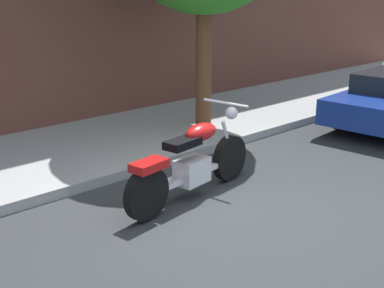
{
  "coord_description": "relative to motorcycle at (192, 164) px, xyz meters",
  "views": [
    {
      "loc": [
        -4.12,
        -4.11,
        2.61
      ],
      "look_at": [
        0.0,
        0.35,
        0.72
      ],
      "focal_mm": 48.31,
      "sensor_mm": 36.0,
      "label": 1
    }
  ],
  "objects": [
    {
      "name": "motorcycle",
      "position": [
        0.0,
        0.0,
        0.0
      ],
      "size": [
        2.26,
        0.71,
        1.13
      ],
      "color": "black",
      "rests_on": "ground"
    },
    {
      "name": "sidewalk",
      "position": [
        0.0,
        2.5,
        -0.39
      ],
      "size": [
        25.03,
        2.82,
        0.14
      ],
      "primitive_type": "cube",
      "color": "#999999",
      "rests_on": "ground"
    },
    {
      "name": "ground_plane",
      "position": [
        0.0,
        -0.35,
        -0.46
      ],
      "size": [
        60.0,
        60.0,
        0.0
      ],
      "primitive_type": "plane",
      "color": "#303335"
    }
  ]
}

